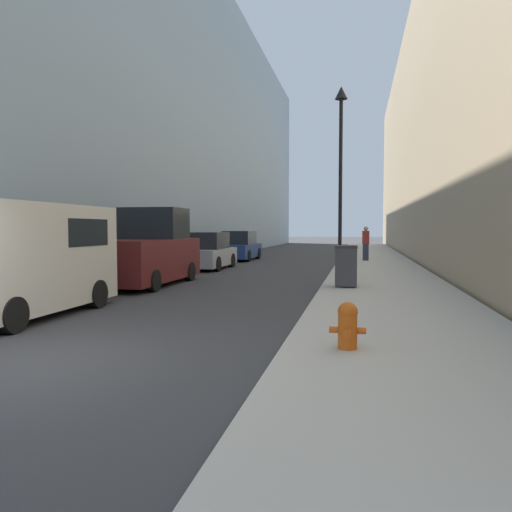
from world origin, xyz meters
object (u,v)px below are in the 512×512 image
at_px(white_van, 23,255).
at_px(parked_sedan_near, 206,252).
at_px(fire_hydrant, 348,324).
at_px(pickup_truck, 146,253).
at_px(pedestrian_on_sidewalk, 366,243).
at_px(trash_bin, 346,266).
at_px(lamppost, 341,153).
at_px(parked_sedan_far, 240,247).

relative_size(white_van, parked_sedan_near, 1.12).
xyz_separation_m(fire_hydrant, pickup_truck, (-6.58, 8.03, 0.54)).
bearing_deg(pedestrian_on_sidewalk, fire_hydrant, -91.42).
bearing_deg(trash_bin, pedestrian_on_sidewalk, 86.71).
bearing_deg(pedestrian_on_sidewalk, pickup_truck, -121.73).
xyz_separation_m(white_van, parked_sedan_near, (0.04, 12.28, -0.52)).
xyz_separation_m(lamppost, parked_sedan_near, (-5.99, 2.74, -3.81)).
height_order(trash_bin, parked_sedan_near, parked_sedan_near).
bearing_deg(parked_sedan_far, lamppost, -56.82).
bearing_deg(pickup_truck, parked_sedan_near, 89.64).
distance_m(white_van, parked_sedan_near, 12.29).
relative_size(parked_sedan_far, pedestrian_on_sidewalk, 2.62).
bearing_deg(pickup_truck, white_van, -90.00).
distance_m(fire_hydrant, parked_sedan_far, 21.76).
bearing_deg(lamppost, pedestrian_on_sidewalk, 82.54).
xyz_separation_m(pickup_truck, pedestrian_on_sidewalk, (7.06, 11.41, 0.01)).
bearing_deg(parked_sedan_near, trash_bin, -47.50).
distance_m(lamppost, white_van, 11.75).
relative_size(fire_hydrant, parked_sedan_near, 0.16).
distance_m(lamppost, pedestrian_on_sidewalk, 8.67).
height_order(white_van, pedestrian_on_sidewalk, white_van).
bearing_deg(fire_hydrant, lamppost, 92.70).
xyz_separation_m(lamppost, white_van, (-6.03, -9.54, -3.29)).
bearing_deg(pedestrian_on_sidewalk, white_van, -112.09).
bearing_deg(parked_sedan_near, white_van, -90.19).
distance_m(trash_bin, pickup_truck, 6.40).
distance_m(fire_hydrant, lamppost, 12.29).
bearing_deg(pickup_truck, fire_hydrant, -50.68).
distance_m(fire_hydrant, parked_sedan_near, 15.75).
height_order(lamppost, parked_sedan_near, lamppost).
relative_size(trash_bin, parked_sedan_near, 0.29).
xyz_separation_m(parked_sedan_near, parked_sedan_far, (-0.01, 6.43, 0.01)).
bearing_deg(parked_sedan_near, pedestrian_on_sidewalk, 36.06).
bearing_deg(white_van, parked_sedan_far, 89.90).
distance_m(fire_hydrant, trash_bin, 7.43).
relative_size(trash_bin, parked_sedan_far, 0.25).
height_order(fire_hydrant, white_van, white_van).
distance_m(lamppost, pickup_truck, 7.84).
relative_size(trash_bin, pickup_truck, 0.24).
distance_m(lamppost, parked_sedan_far, 11.60).
height_order(lamppost, pickup_truck, lamppost).
relative_size(pickup_truck, parked_sedan_near, 1.22).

